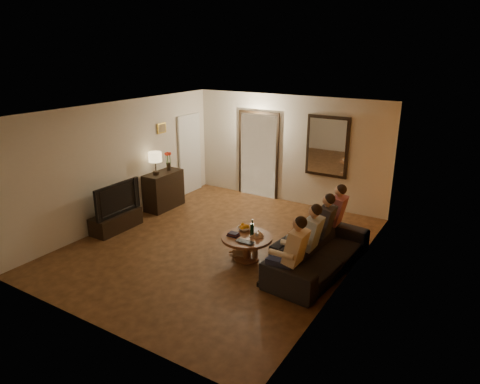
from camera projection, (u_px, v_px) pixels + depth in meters
The scene contains 33 objects.
floor at pixel (219, 245), 8.31m from camera, with size 5.00×6.00×0.01m, color #402511.
ceiling at pixel (216, 110), 7.48m from camera, with size 5.00×6.00×0.01m, color white.
back_wall at pixel (288, 150), 10.31m from camera, with size 5.00×0.02×2.60m, color beige.
front_wall at pixel (85, 240), 5.47m from camera, with size 5.00×0.02×2.60m, color beige.
left_wall at pixel (121, 163), 9.13m from camera, with size 0.02×6.00×2.60m, color beige.
right_wall at pixel (350, 206), 6.65m from camera, with size 0.02×6.00×2.60m, color beige.
orange_accent at pixel (349, 206), 6.66m from camera, with size 0.01×6.00×2.60m, color orange.
kitchen_doorway at pixel (258, 156), 10.78m from camera, with size 1.00×0.06×2.10m, color #FFE0A5.
door_trim at pixel (258, 156), 10.77m from camera, with size 1.12×0.04×2.22m, color black.
fridge_glimpse at pixel (267, 163), 10.70m from camera, with size 0.45×0.03×1.70m, color silver.
mirror_frame at pixel (327, 147), 9.72m from camera, with size 1.00×0.05×1.40m, color black.
mirror_glass at pixel (327, 147), 9.70m from camera, with size 0.86×0.02×1.26m, color white.
white_door at pixel (190, 154), 11.06m from camera, with size 0.06×0.85×2.04m, color white.
framed_art at pixel (162, 128), 9.99m from camera, with size 0.03×0.28×0.24m, color #B28C33.
art_canvas at pixel (162, 128), 9.98m from camera, with size 0.01×0.22×0.18m, color brown.
dresser at pixel (164, 190), 10.10m from camera, with size 0.45×0.98×0.88m, color black.
table_lamp at pixel (155, 163), 9.69m from camera, with size 0.30×0.30×0.54m, color beige, non-canonical shape.
flower_vase at pixel (168, 161), 10.06m from camera, with size 0.14×0.14×0.44m, color red, non-canonical shape.
tv_stand at pixel (116, 221), 8.95m from camera, with size 0.45×1.11×0.37m, color black.
tv at pixel (114, 198), 8.79m from camera, with size 0.15×1.16×0.67m, color black.
sofa at pixel (319, 252), 7.27m from camera, with size 0.91×2.32×0.68m, color black.
person_a at pixel (292, 258), 6.51m from camera, with size 0.60×0.40×1.20m, color tan, non-canonical shape.
person_b at pixel (307, 243), 7.00m from camera, with size 0.60×0.40×1.20m, color tan, non-canonical shape.
person_c at pixel (321, 230), 7.48m from camera, with size 0.60×0.40×1.20m, color tan, non-canonical shape.
person_d at pixel (333, 219), 7.96m from camera, with size 0.60×0.40×1.20m, color tan, non-canonical shape.
dog at pixel (247, 243), 7.73m from camera, with size 0.56×0.24×0.56m, color #9B6B47, non-canonical shape.
coffee_table at pixel (247, 248), 7.67m from camera, with size 0.91×0.91×0.45m, color brown.
bowl at pixel (245, 229), 7.85m from camera, with size 0.26×0.26×0.06m, color white.
oranges at pixel (245, 225), 7.83m from camera, with size 0.20×0.20×0.08m, color orange, non-canonical shape.
wine_bottle at pixel (252, 227), 7.60m from camera, with size 0.07×0.07×0.31m, color black, non-canonical shape.
wine_glass at pixel (257, 235), 7.53m from camera, with size 0.06×0.06×0.10m, color silver.
book_stack at pixel (233, 234), 7.61m from camera, with size 0.20×0.15×0.07m, color black, non-canonical shape.
laptop at pixel (243, 243), 7.32m from camera, with size 0.33×0.21×0.03m, color black.
Camera 1 is at (4.30, -6.21, 3.64)m, focal length 32.00 mm.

